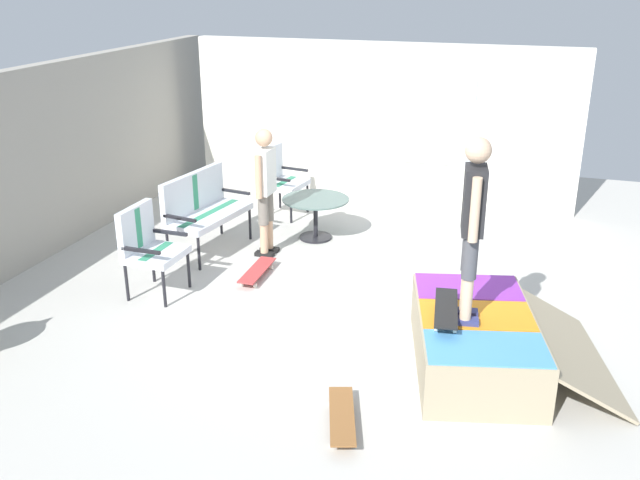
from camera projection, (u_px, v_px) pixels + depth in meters
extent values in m
cube|color=beige|center=(341.00, 304.00, 7.87)|extent=(12.00, 12.00, 0.10)
cube|color=#9E998E|center=(27.00, 168.00, 8.57)|extent=(9.00, 0.20, 2.36)
cube|color=white|center=(380.00, 122.00, 10.92)|extent=(0.20, 6.00, 2.42)
cube|color=silver|center=(437.00, 118.00, 10.51)|extent=(0.03, 1.10, 1.40)
cube|color=tan|center=(474.00, 341.00, 6.47)|extent=(2.00, 1.45, 0.52)
cube|color=#4C99D8|center=(487.00, 348.00, 5.82)|extent=(0.81, 1.11, 0.01)
cube|color=orange|center=(477.00, 315.00, 6.37)|extent=(0.81, 1.11, 0.01)
cube|color=purple|center=(468.00, 287.00, 6.93)|extent=(0.81, 1.11, 0.01)
cylinder|color=#B2B2B7|center=(421.00, 316.00, 6.42)|extent=(1.69, 0.47, 0.05)
cube|color=tan|center=(568.00, 346.00, 6.43)|extent=(1.88, 1.14, 0.43)
cylinder|color=black|center=(199.00, 253.00, 8.54)|extent=(0.04, 0.04, 0.44)
cylinder|color=black|center=(250.00, 224.00, 9.52)|extent=(0.04, 0.04, 0.44)
cylinder|color=black|center=(168.00, 247.00, 8.74)|extent=(0.04, 0.04, 0.44)
cylinder|color=black|center=(221.00, 219.00, 9.72)|extent=(0.04, 0.04, 0.44)
cube|color=silver|center=(209.00, 216.00, 9.04)|extent=(1.32, 0.73, 0.08)
cube|color=#338C66|center=(209.00, 213.00, 9.02)|extent=(1.21, 0.28, 0.00)
cube|color=silver|center=(193.00, 192.00, 9.03)|extent=(1.25, 0.27, 0.50)
cube|color=#338C66|center=(193.00, 192.00, 9.03)|extent=(0.11, 0.10, 0.46)
cube|color=black|center=(180.00, 218.00, 8.47)|extent=(0.11, 0.47, 0.04)
cube|color=black|center=(235.00, 191.00, 9.48)|extent=(0.11, 0.47, 0.04)
cylinder|color=black|center=(291.00, 208.00, 10.13)|extent=(0.04, 0.04, 0.44)
cylinder|color=black|center=(307.00, 198.00, 10.58)|extent=(0.04, 0.04, 0.44)
cylinder|color=black|center=(263.00, 204.00, 10.31)|extent=(0.04, 0.04, 0.44)
cylinder|color=black|center=(280.00, 194.00, 10.77)|extent=(0.04, 0.04, 0.44)
cube|color=silver|center=(285.00, 184.00, 10.35)|extent=(0.68, 0.62, 0.08)
cube|color=#338C66|center=(285.00, 181.00, 10.34)|extent=(0.59, 0.17, 0.00)
cube|color=silver|center=(270.00, 163.00, 10.34)|extent=(0.63, 0.16, 0.50)
cube|color=#338C66|center=(270.00, 163.00, 10.34)|extent=(0.11, 0.10, 0.46)
cube|color=black|center=(275.00, 179.00, 10.05)|extent=(0.10, 0.47, 0.04)
cube|color=black|center=(294.00, 169.00, 10.54)|extent=(0.10, 0.47, 0.04)
cylinder|color=black|center=(164.00, 288.00, 7.61)|extent=(0.04, 0.04, 0.44)
cylinder|color=black|center=(189.00, 270.00, 8.08)|extent=(0.04, 0.04, 0.44)
cylinder|color=black|center=(127.00, 282.00, 7.75)|extent=(0.04, 0.04, 0.44)
cylinder|color=black|center=(153.00, 264.00, 8.23)|extent=(0.04, 0.04, 0.44)
cube|color=silver|center=(156.00, 255.00, 7.82)|extent=(0.63, 0.56, 0.08)
cube|color=#338C66|center=(156.00, 251.00, 7.81)|extent=(0.58, 0.11, 0.00)
cube|color=silver|center=(136.00, 228.00, 7.79)|extent=(0.62, 0.09, 0.50)
cube|color=#338C66|center=(136.00, 228.00, 7.79)|extent=(0.10, 0.09, 0.46)
cube|color=black|center=(141.00, 250.00, 7.51)|extent=(0.05, 0.47, 0.04)
cube|color=black|center=(169.00, 232.00, 8.02)|extent=(0.05, 0.47, 0.04)
cylinder|color=black|center=(316.00, 219.00, 9.53)|extent=(0.06, 0.06, 0.55)
cylinder|color=black|center=(316.00, 237.00, 9.62)|extent=(0.44, 0.44, 0.03)
cylinder|color=#4C6660|center=(316.00, 199.00, 9.42)|extent=(0.90, 0.90, 0.02)
cube|color=black|center=(265.00, 254.00, 9.03)|extent=(0.11, 0.24, 0.05)
cylinder|color=tan|center=(264.00, 238.00, 8.95)|extent=(0.10, 0.10, 0.38)
cylinder|color=slate|center=(263.00, 210.00, 8.81)|extent=(0.13, 0.13, 0.38)
cube|color=black|center=(270.00, 249.00, 9.18)|extent=(0.11, 0.24, 0.05)
cylinder|color=tan|center=(269.00, 234.00, 9.10)|extent=(0.10, 0.10, 0.38)
cylinder|color=slate|center=(268.00, 206.00, 8.96)|extent=(0.13, 0.13, 0.38)
cube|color=silver|center=(265.00, 171.00, 8.71)|extent=(0.32, 0.19, 0.57)
sphere|color=tan|center=(264.00, 138.00, 8.56)|extent=(0.22, 0.22, 0.22)
cylinder|color=tan|center=(258.00, 177.00, 8.54)|extent=(0.08, 0.08, 0.54)
cylinder|color=tan|center=(271.00, 169.00, 8.90)|extent=(0.08, 0.08, 0.54)
cube|color=navy|center=(464.00, 312.00, 6.35)|extent=(0.14, 0.25, 0.05)
cylinder|color=beige|center=(466.00, 290.00, 6.27)|extent=(0.10, 0.10, 0.39)
cylinder|color=#4C4C51|center=(469.00, 250.00, 6.13)|extent=(0.13, 0.13, 0.39)
cube|color=navy|center=(465.00, 321.00, 6.20)|extent=(0.14, 0.25, 0.05)
cylinder|color=beige|center=(467.00, 299.00, 6.12)|extent=(0.10, 0.10, 0.39)
cylinder|color=#4C4C51|center=(470.00, 257.00, 5.98)|extent=(0.13, 0.13, 0.39)
cube|color=#262628|center=(474.00, 200.00, 5.88)|extent=(0.34, 0.23, 0.57)
sphere|color=beige|center=(478.00, 150.00, 5.72)|extent=(0.22, 0.22, 0.22)
cylinder|color=beige|center=(473.00, 195.00, 6.07)|extent=(0.08, 0.08, 0.55)
cylinder|color=beige|center=(475.00, 210.00, 5.70)|extent=(0.08, 0.08, 0.55)
cube|color=#B23838|center=(257.00, 270.00, 8.39)|extent=(0.81, 0.23, 0.02)
cylinder|color=silver|center=(272.00, 267.00, 8.64)|extent=(0.06, 0.03, 0.06)
cylinder|color=silver|center=(259.00, 265.00, 8.68)|extent=(0.06, 0.03, 0.06)
cylinder|color=silver|center=(255.00, 285.00, 8.14)|extent=(0.06, 0.03, 0.06)
cylinder|color=silver|center=(242.00, 284.00, 8.18)|extent=(0.06, 0.03, 0.06)
cube|color=brown|center=(342.00, 415.00, 5.67)|extent=(0.82, 0.44, 0.02)
cylinder|color=silver|center=(350.00, 402.00, 5.96)|extent=(0.06, 0.05, 0.06)
cylinder|color=silver|center=(331.00, 402.00, 5.96)|extent=(0.06, 0.05, 0.06)
cylinder|color=silver|center=(353.00, 444.00, 5.44)|extent=(0.06, 0.05, 0.06)
cylinder|color=silver|center=(333.00, 444.00, 5.44)|extent=(0.06, 0.05, 0.06)
cube|color=black|center=(446.00, 308.00, 6.28)|extent=(0.82, 0.31, 0.01)
cylinder|color=silver|center=(455.00, 301.00, 6.55)|extent=(0.06, 0.04, 0.06)
cylinder|color=silver|center=(437.00, 300.00, 6.58)|extent=(0.06, 0.04, 0.06)
cylinder|color=silver|center=(455.00, 330.00, 6.04)|extent=(0.06, 0.04, 0.06)
cylinder|color=silver|center=(436.00, 328.00, 6.06)|extent=(0.06, 0.04, 0.06)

